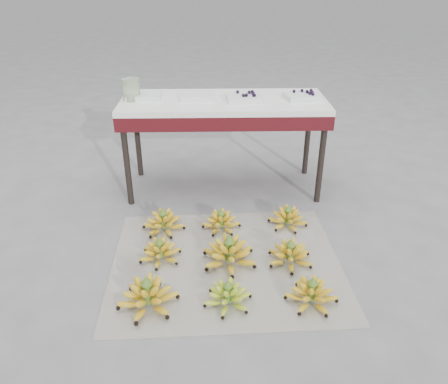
{
  "coord_description": "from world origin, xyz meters",
  "views": [
    {
      "loc": [
        0.01,
        -2.01,
        1.48
      ],
      "look_at": [
        0.06,
        0.2,
        0.31
      ],
      "focal_mm": 35.0,
      "sensor_mm": 36.0,
      "label": 1
    }
  ],
  "objects_px": {
    "bunch_front_center": "(228,296)",
    "bunch_mid_center": "(229,254)",
    "bunch_back_center": "(221,222)",
    "bunch_back_right": "(288,218)",
    "vendor_table": "(224,110)",
    "tray_far_left": "(144,96)",
    "glass_jar": "(131,89)",
    "bunch_front_left": "(148,296)",
    "bunch_mid_right": "(290,255)",
    "tray_right": "(245,98)",
    "tray_left": "(198,96)",
    "newspaper_mat": "(226,263)",
    "bunch_back_left": "(164,223)",
    "tray_far_right": "(303,96)",
    "bunch_front_right": "(312,294)",
    "bunch_mid_left": "(160,252)"
  },
  "relations": [
    {
      "from": "bunch_back_center",
      "to": "tray_far_left",
      "type": "distance_m",
      "value": 1.0
    },
    {
      "from": "glass_jar",
      "to": "bunch_mid_center",
      "type": "bearing_deg",
      "value": -56.25
    },
    {
      "from": "bunch_front_center",
      "to": "bunch_mid_center",
      "type": "distance_m",
      "value": 0.32
    },
    {
      "from": "bunch_back_left",
      "to": "bunch_mid_left",
      "type": "bearing_deg",
      "value": -71.59
    },
    {
      "from": "newspaper_mat",
      "to": "tray_right",
      "type": "bearing_deg",
      "value": 80.6
    },
    {
      "from": "bunch_front_right",
      "to": "tray_right",
      "type": "distance_m",
      "value": 1.39
    },
    {
      "from": "bunch_mid_right",
      "to": "glass_jar",
      "type": "distance_m",
      "value": 1.49
    },
    {
      "from": "tray_far_right",
      "to": "bunch_front_center",
      "type": "bearing_deg",
      "value": -113.47
    },
    {
      "from": "vendor_table",
      "to": "tray_left",
      "type": "bearing_deg",
      "value": 173.39
    },
    {
      "from": "bunch_front_right",
      "to": "bunch_back_right",
      "type": "bearing_deg",
      "value": 107.74
    },
    {
      "from": "bunch_front_center",
      "to": "bunch_back_left",
      "type": "relative_size",
      "value": 0.79
    },
    {
      "from": "bunch_mid_left",
      "to": "tray_far_left",
      "type": "xyz_separation_m",
      "value": [
        -0.16,
        0.91,
        0.62
      ]
    },
    {
      "from": "bunch_front_left",
      "to": "tray_right",
      "type": "relative_size",
      "value": 1.18
    },
    {
      "from": "bunch_mid_center",
      "to": "tray_right",
      "type": "xyz_separation_m",
      "value": [
        0.13,
        0.89,
        0.61
      ]
    },
    {
      "from": "bunch_back_right",
      "to": "tray_right",
      "type": "height_order",
      "value": "tray_right"
    },
    {
      "from": "bunch_front_center",
      "to": "bunch_mid_center",
      "type": "relative_size",
      "value": 0.63
    },
    {
      "from": "bunch_front_right",
      "to": "tray_right",
      "type": "bearing_deg",
      "value": 119.08
    },
    {
      "from": "tray_far_left",
      "to": "glass_jar",
      "type": "distance_m",
      "value": 0.1
    },
    {
      "from": "tray_right",
      "to": "glass_jar",
      "type": "height_order",
      "value": "glass_jar"
    },
    {
      "from": "tray_right",
      "to": "tray_far_right",
      "type": "relative_size",
      "value": 0.96
    },
    {
      "from": "bunch_mid_left",
      "to": "bunch_front_center",
      "type": "bearing_deg",
      "value": -44.81
    },
    {
      "from": "bunch_back_center",
      "to": "tray_right",
      "type": "relative_size",
      "value": 0.95
    },
    {
      "from": "bunch_back_right",
      "to": "tray_right",
      "type": "distance_m",
      "value": 0.84
    },
    {
      "from": "bunch_front_left",
      "to": "bunch_front_center",
      "type": "bearing_deg",
      "value": 0.7
    },
    {
      "from": "newspaper_mat",
      "to": "bunch_front_center",
      "type": "xyz_separation_m",
      "value": [
        -0.0,
        -0.33,
        0.05
      ]
    },
    {
      "from": "bunch_mid_center",
      "to": "vendor_table",
      "type": "height_order",
      "value": "vendor_table"
    },
    {
      "from": "tray_right",
      "to": "glass_jar",
      "type": "xyz_separation_m",
      "value": [
        -0.75,
        0.03,
        0.05
      ]
    },
    {
      "from": "bunch_back_left",
      "to": "bunch_front_right",
      "type": "bearing_deg",
      "value": -24.15
    },
    {
      "from": "bunch_back_center",
      "to": "bunch_back_right",
      "type": "xyz_separation_m",
      "value": [
        0.42,
        0.03,
        0.0
      ]
    },
    {
      "from": "bunch_back_right",
      "to": "tray_left",
      "type": "distance_m",
      "value": 1.01
    },
    {
      "from": "tray_far_left",
      "to": "tray_right",
      "type": "relative_size",
      "value": 0.93
    },
    {
      "from": "tray_far_right",
      "to": "bunch_mid_right",
      "type": "bearing_deg",
      "value": -101.48
    },
    {
      "from": "vendor_table",
      "to": "tray_far_right",
      "type": "xyz_separation_m",
      "value": [
        0.53,
        -0.01,
        0.1
      ]
    },
    {
      "from": "bunch_back_center",
      "to": "tray_far_right",
      "type": "relative_size",
      "value": 0.91
    },
    {
      "from": "bunch_back_left",
      "to": "tray_far_right",
      "type": "relative_size",
      "value": 1.23
    },
    {
      "from": "bunch_front_right",
      "to": "bunch_back_center",
      "type": "distance_m",
      "value": 0.8
    },
    {
      "from": "bunch_front_right",
      "to": "bunch_back_center",
      "type": "bearing_deg",
      "value": 139.17
    },
    {
      "from": "bunch_mid_right",
      "to": "tray_left",
      "type": "xyz_separation_m",
      "value": [
        -0.52,
        0.95,
        0.62
      ]
    },
    {
      "from": "bunch_front_left",
      "to": "bunch_mid_center",
      "type": "relative_size",
      "value": 0.73
    },
    {
      "from": "bunch_mid_right",
      "to": "bunch_back_center",
      "type": "height_order",
      "value": "bunch_mid_right"
    },
    {
      "from": "bunch_front_left",
      "to": "bunch_mid_left",
      "type": "xyz_separation_m",
      "value": [
        0.02,
        0.37,
        -0.01
      ]
    },
    {
      "from": "bunch_mid_left",
      "to": "glass_jar",
      "type": "relative_size",
      "value": 1.66
    },
    {
      "from": "bunch_mid_right",
      "to": "tray_left",
      "type": "height_order",
      "value": "tray_left"
    },
    {
      "from": "vendor_table",
      "to": "tray_far_left",
      "type": "bearing_deg",
      "value": 176.93
    },
    {
      "from": "newspaper_mat",
      "to": "bunch_front_left",
      "type": "xyz_separation_m",
      "value": [
        -0.38,
        -0.33,
        0.06
      ]
    },
    {
      "from": "glass_jar",
      "to": "bunch_front_left",
      "type": "bearing_deg",
      "value": -80.19
    },
    {
      "from": "bunch_front_right",
      "to": "tray_far_left",
      "type": "relative_size",
      "value": 1.37
    },
    {
      "from": "bunch_back_left",
      "to": "tray_right",
      "type": "bearing_deg",
      "value": 62.75
    },
    {
      "from": "bunch_back_right",
      "to": "tray_right",
      "type": "relative_size",
      "value": 1.24
    },
    {
      "from": "bunch_back_center",
      "to": "bunch_front_right",
      "type": "bearing_deg",
      "value": -58.66
    }
  ]
}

